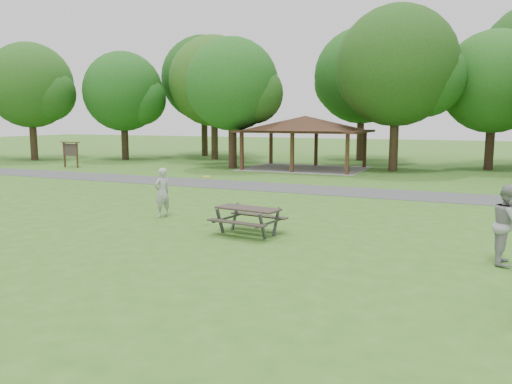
% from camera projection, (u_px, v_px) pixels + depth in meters
% --- Properties ---
extents(ground, '(160.00, 160.00, 0.00)m').
position_uv_depth(ground, '(154.00, 263.00, 12.33)').
color(ground, '#35671D').
rests_on(ground, ground).
extents(asphalt_path, '(120.00, 3.20, 0.02)m').
position_uv_depth(asphalt_path, '(318.00, 190.00, 25.01)').
color(asphalt_path, '#444447').
rests_on(asphalt_path, ground).
extents(pavilion, '(8.60, 7.01, 3.76)m').
position_uv_depth(pavilion, '(305.00, 126.00, 35.21)').
color(pavilion, '#3C2016').
rests_on(pavilion, ground).
extents(notice_board, '(1.60, 0.30, 1.88)m').
position_uv_depth(notice_board, '(70.00, 150.00, 36.42)').
color(notice_board, '#391E14').
rests_on(notice_board, ground).
extents(tree_row_a, '(7.56, 7.20, 9.97)m').
position_uv_depth(tree_row_a, '(31.00, 88.00, 42.51)').
color(tree_row_a, '#322116').
rests_on(tree_row_a, ground).
extents(tree_row_b, '(7.14, 6.80, 9.28)m').
position_uv_depth(tree_row_b, '(124.00, 94.00, 42.96)').
color(tree_row_b, black).
rests_on(tree_row_b, ground).
extents(tree_row_c, '(8.19, 7.80, 10.67)m').
position_uv_depth(tree_row_c, '(215.00, 84.00, 43.21)').
color(tree_row_c, '#322216').
rests_on(tree_row_c, ground).
extents(tree_row_d, '(6.93, 6.60, 9.27)m').
position_uv_depth(tree_row_d, '(233.00, 87.00, 35.45)').
color(tree_row_d, '#312015').
rests_on(tree_row_d, ground).
extents(tree_row_e, '(8.40, 8.00, 11.02)m').
position_uv_depth(tree_row_e, '(398.00, 70.00, 33.17)').
color(tree_row_e, '#302115').
rests_on(tree_row_e, ground).
extents(tree_row_f, '(7.35, 7.00, 9.55)m').
position_uv_depth(tree_row_f, '(495.00, 85.00, 34.09)').
color(tree_row_f, black).
rests_on(tree_row_f, ground).
extents(tree_deep_a, '(8.40, 8.00, 11.38)m').
position_uv_depth(tree_deep_a, '(205.00, 81.00, 47.49)').
color(tree_deep_a, '#2F2215').
rests_on(tree_deep_a, ground).
extents(tree_deep_b, '(8.40, 8.00, 11.13)m').
position_uv_depth(tree_deep_b, '(363.00, 79.00, 42.00)').
color(tree_deep_b, '#321F16').
rests_on(tree_deep_b, ground).
extents(picnic_table_middle, '(2.18, 1.84, 0.86)m').
position_uv_depth(picnic_table_middle, '(248.00, 214.00, 15.33)').
color(picnic_table_middle, '#322824').
rests_on(picnic_table_middle, ground).
extents(frisbee_in_flight, '(0.31, 0.31, 0.02)m').
position_uv_depth(frisbee_in_flight, '(207.00, 176.00, 16.90)').
color(frisbee_in_flight, yellow).
rests_on(frisbee_in_flight, ground).
extents(frisbee_thrower, '(0.61, 0.75, 1.78)m').
position_uv_depth(frisbee_thrower, '(162.00, 192.00, 18.08)').
color(frisbee_thrower, '#ABABAE').
rests_on(frisbee_thrower, ground).
extents(frisbee_catcher, '(0.76, 0.97, 1.97)m').
position_uv_depth(frisbee_catcher, '(509.00, 225.00, 12.12)').
color(frisbee_catcher, '#98989A').
rests_on(frisbee_catcher, ground).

